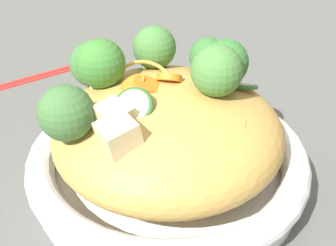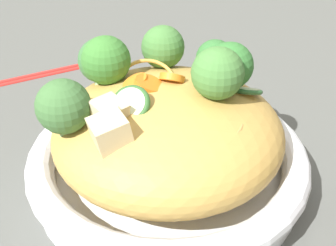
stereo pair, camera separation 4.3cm
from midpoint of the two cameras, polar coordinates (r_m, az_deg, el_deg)
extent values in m
plane|color=#535551|center=(0.47, -2.61, -7.65)|extent=(3.00, 3.00, 0.00)
cylinder|color=white|center=(0.47, -2.64, -6.78)|extent=(0.28, 0.28, 0.02)
torus|color=white|center=(0.45, -2.72, -4.44)|extent=(0.30, 0.30, 0.03)
ellipsoid|color=#C09446|center=(0.43, -2.83, -1.12)|extent=(0.24, 0.24, 0.09)
torus|color=#B68C48|center=(0.40, 3.29, -0.62)|extent=(0.07, 0.07, 0.02)
torus|color=gold|center=(0.41, -3.64, 1.67)|extent=(0.07, 0.07, 0.02)
torus|color=tan|center=(0.45, -7.09, 3.26)|extent=(0.06, 0.06, 0.02)
torus|color=gold|center=(0.44, -6.15, 5.02)|extent=(0.07, 0.07, 0.03)
cone|color=#9CB87A|center=(0.48, -12.35, 5.04)|extent=(0.03, 0.03, 0.01)
sphere|color=#3B6D39|center=(0.47, -12.70, 7.65)|extent=(0.07, 0.07, 0.05)
cone|color=#96B87B|center=(0.47, 2.63, 6.56)|extent=(0.03, 0.02, 0.01)
sphere|color=#346D33|center=(0.46, 2.70, 8.86)|extent=(0.05, 0.05, 0.04)
cone|color=#9BB675|center=(0.49, -4.33, 7.26)|extent=(0.03, 0.03, 0.02)
sphere|color=#447939|center=(0.48, -4.46, 10.00)|extent=(0.07, 0.07, 0.05)
cone|color=#9EBD75|center=(0.45, 4.73, 5.33)|extent=(0.03, 0.03, 0.02)
sphere|color=#347332|center=(0.44, 4.87, 8.01)|extent=(0.06, 0.06, 0.05)
cone|color=#A5C07A|center=(0.42, 3.42, 3.90)|extent=(0.02, 0.02, 0.01)
sphere|color=#477D3B|center=(0.40, 3.54, 6.95)|extent=(0.05, 0.05, 0.05)
cone|color=#99BE78|center=(0.45, -11.45, 4.88)|extent=(0.03, 0.03, 0.02)
sphere|color=#3B7930|center=(0.44, -11.82, 7.73)|extent=(0.05, 0.05, 0.05)
cone|color=#9ABB74|center=(0.40, -16.04, -2.01)|extent=(0.03, 0.03, 0.02)
sphere|color=#3F6C38|center=(0.39, -16.64, 1.19)|extent=(0.07, 0.07, 0.05)
cylinder|color=orange|center=(0.43, -3.34, 5.96)|extent=(0.03, 0.03, 0.02)
cylinder|color=orange|center=(0.48, 2.92, 7.14)|extent=(0.03, 0.03, 0.02)
cylinder|color=orange|center=(0.42, -7.55, 5.05)|extent=(0.03, 0.03, 0.02)
cylinder|color=orange|center=(0.42, -5.65, 4.97)|extent=(0.03, 0.03, 0.02)
cylinder|color=orange|center=(0.41, -15.96, 0.04)|extent=(0.02, 0.03, 0.02)
cylinder|color=beige|center=(0.44, 7.12, 4.83)|extent=(0.03, 0.03, 0.02)
torus|color=#2D5C2E|center=(0.44, 7.12, 4.83)|extent=(0.03, 0.04, 0.02)
cylinder|color=beige|center=(0.39, -7.82, 2.11)|extent=(0.03, 0.04, 0.03)
torus|color=#305E29|center=(0.39, -7.82, 2.11)|extent=(0.04, 0.05, 0.03)
cube|color=beige|center=(0.38, -10.58, 0.70)|extent=(0.04, 0.04, 0.03)
cube|color=beige|center=(0.44, 3.51, 6.05)|extent=(0.04, 0.04, 0.02)
cube|color=beige|center=(0.36, -10.03, -1.88)|extent=(0.05, 0.05, 0.03)
cylinder|color=red|center=(0.71, -22.52, 4.96)|extent=(0.14, 0.18, 0.01)
cylinder|color=red|center=(0.70, -22.30, 4.66)|extent=(0.14, 0.18, 0.01)
camera|label=1|loc=(0.02, -92.86, -1.90)|focal=45.42mm
camera|label=2|loc=(0.02, 87.14, 1.90)|focal=45.42mm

